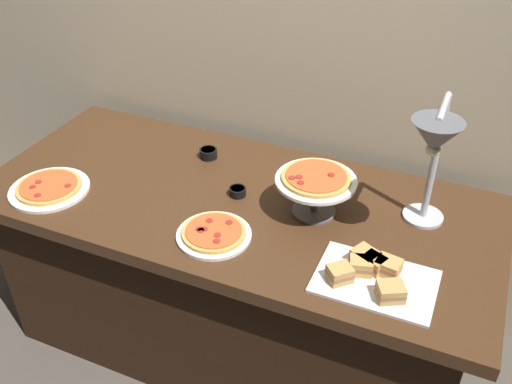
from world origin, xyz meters
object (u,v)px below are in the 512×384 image
at_px(pizza_plate_raised_stand, 316,183).
at_px(sauce_cup_near, 238,191).
at_px(pizza_plate_front, 214,234).
at_px(heat_lamp, 434,146).
at_px(sandwich_platter, 372,274).
at_px(pizza_plate_center, 49,188).
at_px(sauce_cup_far, 208,153).

xyz_separation_m(pizza_plate_raised_stand, sauce_cup_near, (-0.29, -0.01, -0.11)).
distance_m(pizza_plate_front, sauce_cup_near, 0.25).
height_order(heat_lamp, sandwich_platter, heat_lamp).
bearing_deg(pizza_plate_center, sauce_cup_far, 46.05).
relative_size(heat_lamp, pizza_plate_front, 1.90).
bearing_deg(pizza_plate_center, pizza_plate_raised_stand, 15.78).
distance_m(pizza_plate_front, pizza_plate_raised_stand, 0.39).
relative_size(heat_lamp, sandwich_platter, 1.33).
relative_size(pizza_plate_center, pizza_plate_raised_stand, 1.05).
bearing_deg(pizza_plate_center, sandwich_platter, 0.36).
height_order(sauce_cup_near, sauce_cup_far, sauce_cup_far).
distance_m(pizza_plate_center, pizza_plate_raised_stand, 0.99).
distance_m(heat_lamp, pizza_plate_raised_stand, 0.44).
bearing_deg(sandwich_platter, pizza_plate_front, -179.50).
xyz_separation_m(heat_lamp, sauce_cup_near, (-0.65, 0.02, -0.35)).
xyz_separation_m(heat_lamp, sandwich_platter, (-0.09, -0.23, -0.35)).
height_order(heat_lamp, pizza_plate_center, heat_lamp).
height_order(heat_lamp, sauce_cup_near, heat_lamp).
height_order(heat_lamp, pizza_plate_front, heat_lamp).
bearing_deg(pizza_plate_front, sauce_cup_near, 96.59).
bearing_deg(pizza_plate_raised_stand, sauce_cup_near, -177.39).
height_order(pizza_plate_center, sauce_cup_far, sauce_cup_far).
bearing_deg(pizza_plate_front, pizza_plate_raised_stand, 45.36).
bearing_deg(sandwich_platter, sauce_cup_far, 150.63).
height_order(pizza_plate_center, pizza_plate_raised_stand, pizza_plate_raised_stand).
height_order(sandwich_platter, sauce_cup_near, sandwich_platter).
xyz_separation_m(heat_lamp, sauce_cup_far, (-0.87, 0.22, -0.35)).
distance_m(heat_lamp, pizza_plate_center, 1.38).
relative_size(heat_lamp, pizza_plate_center, 1.62).
distance_m(pizza_plate_front, sauce_cup_far, 0.51).
distance_m(pizza_plate_front, sandwich_platter, 0.53).
distance_m(sauce_cup_near, sauce_cup_far, 0.30).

